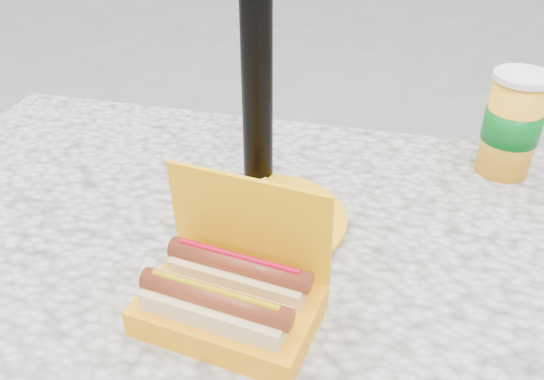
# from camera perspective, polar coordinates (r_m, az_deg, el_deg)

# --- Properties ---
(picnic_table) EXTENTS (1.20, 0.80, 0.75)m
(picnic_table) POSITION_cam_1_polar(r_m,az_deg,el_deg) (0.95, -3.78, -9.67)
(picnic_table) COLOR beige
(picnic_table) RESTS_ON ground
(hotdog_box) EXTENTS (0.23, 0.17, 0.18)m
(hotdog_box) POSITION_cam_1_polar(r_m,az_deg,el_deg) (0.72, -4.17, -10.37)
(hotdog_box) COLOR #EBA20B
(hotdog_box) RESTS_ON picnic_table
(fries_plate) EXTENTS (0.25, 0.33, 0.05)m
(fries_plate) POSITION_cam_1_polar(r_m,az_deg,el_deg) (0.88, -0.86, -3.10)
(fries_plate) COLOR #F2CD02
(fries_plate) RESTS_ON picnic_table
(soda_cup) EXTENTS (0.10, 0.10, 0.18)m
(soda_cup) POSITION_cam_1_polar(r_m,az_deg,el_deg) (1.07, 22.70, 6.02)
(soda_cup) COLOR #FFAE1F
(soda_cup) RESTS_ON picnic_table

